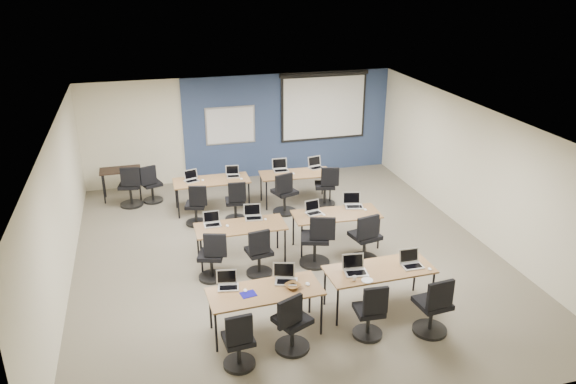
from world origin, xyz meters
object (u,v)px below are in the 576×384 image
object	(u,v)px
task_chair_6	(316,244)
task_chair_2	(370,315)
task_chair_7	(365,242)
laptop_0	(228,283)
task_chair_0	(239,345)
training_table_mid_left	(241,228)
projector_screen	(324,103)
training_table_mid_right	(336,216)
laptop_9	(233,174)
laptop_5	(253,215)
training_table_front_left	(265,293)
training_table_front_right	(379,271)
laptop_8	(191,178)
laptop_6	(313,210)
whiteboard	(230,125)
utility_table	(120,173)
task_chair_1	(292,327)
laptop_1	(285,277)
task_chair_4	(212,260)
laptop_3	(411,262)
task_chair_11	(326,189)
task_chair_10	(284,196)
task_chair_8	(196,208)
laptop_4	(212,222)
task_chair_5	(259,256)
task_chair_9	(236,205)
training_table_back_left	(212,182)
training_table_back_right	(296,175)
laptop_2	(355,268)
laptop_11	(315,165)
task_chair_3	(433,310)
laptop_7	(353,203)
laptop_10	(280,168)
spare_chair_a	(151,187)
spare_chair_b	(131,190)

from	to	relation	value
task_chair_6	task_chair_2	bearing A→B (deg)	-70.39
task_chair_7	laptop_0	bearing A→B (deg)	-166.06
task_chair_0	training_table_mid_left	bearing A→B (deg)	74.20
projector_screen	training_table_mid_right	size ratio (longest dim) A/B	1.40
task_chair_0	laptop_9	xyz separation A→B (m)	(0.93, 5.70, 0.40)
laptop_5	task_chair_7	distance (m)	2.21
training_table_front_left	training_table_front_right	size ratio (longest dim) A/B	0.98
laptop_8	laptop_6	bearing A→B (deg)	-66.66
whiteboard	utility_table	size ratio (longest dim) A/B	1.35
task_chair_1	task_chair_2	distance (m)	1.23
task_chair_0	laptop_1	distance (m)	1.37
task_chair_4	laptop_3	bearing A→B (deg)	-10.74
task_chair_11	training_table_mid_right	bearing A→B (deg)	-88.99
task_chair_0	task_chair_7	xyz separation A→B (m)	(2.86, 2.36, 0.04)
whiteboard	task_chair_10	bearing A→B (deg)	-73.28
laptop_0	task_chair_10	bearing A→B (deg)	74.03
laptop_8	task_chair_11	size ratio (longest dim) A/B	0.31
training_table_mid_left	task_chair_8	size ratio (longest dim) A/B	1.78
laptop_4	task_chair_8	world-z (taller)	laptop_4
laptop_6	task_chair_5	bearing A→B (deg)	-156.92
laptop_0	task_chair_9	bearing A→B (deg)	88.36
training_table_back_left	laptop_0	world-z (taller)	laptop_0
training_table_back_right	task_chair_6	size ratio (longest dim) A/B	1.58
whiteboard	laptop_2	bearing A→B (deg)	-82.55
task_chair_2	laptop_11	distance (m)	5.67
training_table_front_left	laptop_6	distance (m)	2.96
training_table_front_right	task_chair_9	distance (m)	4.28
training_table_back_left	laptop_9	world-z (taller)	laptop_9
laptop_11	laptop_4	bearing A→B (deg)	-150.79
training_table_mid_left	task_chair_7	xyz separation A→B (m)	(2.25, -0.69, -0.25)
task_chair_0	laptop_4	distance (m)	3.26
whiteboard	task_chair_3	bearing A→B (deg)	-76.40
laptop_5	task_chair_10	world-z (taller)	task_chair_10
laptop_5	laptop_7	world-z (taller)	laptop_7
training_table_front_right	task_chair_11	xyz separation A→B (m)	(0.53, 4.23, -0.28)
task_chair_6	task_chair_11	distance (m)	2.83
training_table_front_right	task_chair_9	world-z (taller)	task_chair_9
laptop_3	task_chair_7	world-z (taller)	task_chair_7
training_table_mid_right	laptop_7	bearing A→B (deg)	32.19
task_chair_7	training_table_mid_right	bearing A→B (deg)	101.69
task_chair_1	task_chair_11	bearing A→B (deg)	41.33
task_chair_5	task_chair_8	world-z (taller)	task_chair_5
laptop_5	laptop_10	bearing A→B (deg)	71.57
whiteboard	task_chair_10	size ratio (longest dim) A/B	1.26
whiteboard	training_table_back_right	distance (m)	2.40
laptop_10	task_chair_11	xyz separation A→B (m)	(0.92, -0.67, -0.39)
task_chair_4	task_chair_11	distance (m)	4.02
task_chair_7	spare_chair_a	distance (m)	5.51
training_table_back_right	task_chair_11	bearing A→B (deg)	-27.46
projector_screen	spare_chair_b	size ratio (longest dim) A/B	2.37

